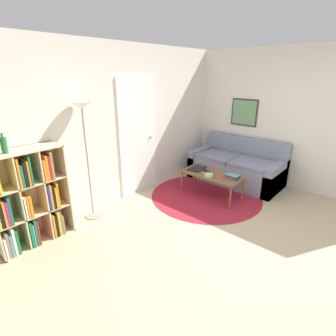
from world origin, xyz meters
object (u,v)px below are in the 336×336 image
Objects in this scene: laptop at (197,168)px; bowl at (209,175)px; couch at (237,167)px; floor_lamp at (83,121)px; bottle_right at (4,145)px; bookshelf at (28,201)px; coffee_table at (212,176)px.

bowl reaches higher than laptop.
floor_lamp is at bearing 160.99° from couch.
floor_lamp reaches higher than bottle_right.
couch is at bearing -14.65° from bookshelf.
couch reaches higher than coffee_table.
bookshelf is 1.14× the size of coffee_table.
coffee_table is at bearing -18.51° from bottle_right.
floor_lamp is at bearing 0.06° from bottle_right.
laptop is (0.04, 0.35, 0.05)m from coffee_table.
bookshelf is at bearing 165.35° from couch.
floor_lamp is 11.96× the size of bowl.
bookshelf is 2.94m from coffee_table.
bottle_right is at bearing 159.95° from bowl.
bookshelf reaches higher than coffee_table.
bowl is at bearing -20.05° from bottle_right.
bowl is at bearing -115.98° from laptop.
laptop is at bearing -18.04° from floor_lamp.
coffee_table is at bearing -96.12° from laptop.
coffee_table is 0.17m from bowl.
bottle_right is (-2.89, 0.97, 0.98)m from coffee_table.
laptop is (1.90, -0.62, -1.07)m from floor_lamp.
laptop is (2.80, -0.62, -0.17)m from bookshelf.
laptop is at bearing 83.88° from coffee_table.
floor_lamp reaches higher than couch.
bottle_right is at bearing 168.06° from laptop.
laptop is (-0.93, 0.35, 0.14)m from couch.
bowl is 3.06m from bottle_right.
bottle_right is (-3.85, 0.97, 1.07)m from couch.
laptop is 0.42m from bowl.
coffee_table is 0.35m from laptop.
bookshelf is 3.36× the size of laptop.
bowl is at bearing -20.94° from bookshelf.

